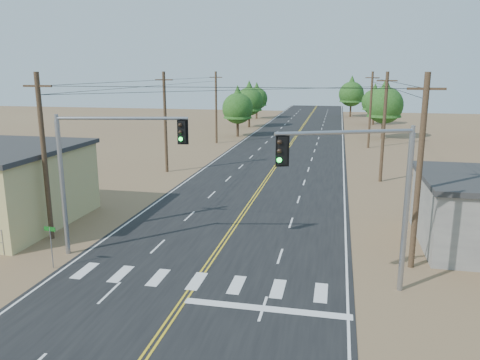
# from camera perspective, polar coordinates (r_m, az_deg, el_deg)

# --- Properties ---
(road) EXTENTS (15.00, 200.00, 0.02)m
(road) POSITION_cam_1_polar(r_m,az_deg,el_deg) (43.87, 3.14, -0.09)
(road) COLOR black
(road) RESTS_ON ground
(utility_pole_left_near) EXTENTS (1.80, 0.30, 10.00)m
(utility_pole_left_near) POSITION_cam_1_polar(r_m,az_deg,el_deg) (29.95, -22.76, 2.67)
(utility_pole_left_near) COLOR #4C3826
(utility_pole_left_near) RESTS_ON ground
(utility_pole_left_mid) EXTENTS (1.80, 0.30, 10.00)m
(utility_pole_left_mid) POSITION_cam_1_polar(r_m,az_deg,el_deg) (47.61, -9.09, 7.05)
(utility_pole_left_mid) COLOR #4C3826
(utility_pole_left_mid) RESTS_ON ground
(utility_pole_left_far) EXTENTS (1.80, 0.30, 10.00)m
(utility_pole_left_far) POSITION_cam_1_polar(r_m,az_deg,el_deg) (66.60, -2.93, 8.89)
(utility_pole_left_far) COLOR #4C3826
(utility_pole_left_far) RESTS_ON ground
(utility_pole_right_near) EXTENTS (1.80, 0.30, 10.00)m
(utility_pole_right_near) POSITION_cam_1_polar(r_m,az_deg,el_deg) (25.06, 21.00, 0.95)
(utility_pole_right_near) COLOR #4C3826
(utility_pole_right_near) RESTS_ON ground
(utility_pole_right_mid) EXTENTS (1.80, 0.30, 10.00)m
(utility_pole_right_mid) POSITION_cam_1_polar(r_m,az_deg,el_deg) (44.69, 17.13, 6.24)
(utility_pole_right_mid) COLOR #4C3826
(utility_pole_right_mid) RESTS_ON ground
(utility_pole_right_far) EXTENTS (1.80, 0.30, 10.00)m
(utility_pole_right_far) POSITION_cam_1_polar(r_m,az_deg,el_deg) (64.55, 15.62, 8.29)
(utility_pole_right_far) COLOR #4C3826
(utility_pole_right_far) RESTS_ON ground
(signal_mast_left) EXTENTS (6.96, 1.63, 7.82)m
(signal_mast_left) POSITION_cam_1_polar(r_m,az_deg,el_deg) (26.30, -16.89, 2.28)
(signal_mast_left) COLOR gray
(signal_mast_left) RESTS_ON ground
(signal_mast_right) EXTENTS (5.87, 2.71, 7.73)m
(signal_mast_right) POSITION_cam_1_polar(r_m,az_deg,el_deg) (21.23, 15.66, -0.44)
(signal_mast_right) COLOR gray
(signal_mast_right) RESTS_ON ground
(street_sign) EXTENTS (0.67, 0.08, 2.26)m
(street_sign) POSITION_cam_1_polar(r_m,az_deg,el_deg) (26.15, -22.07, -6.87)
(street_sign) COLOR gray
(street_sign) RESTS_ON ground
(tree_left_near) EXTENTS (4.78, 4.78, 7.97)m
(tree_left_near) POSITION_cam_1_polar(r_m,az_deg,el_deg) (73.46, -0.29, 9.11)
(tree_left_near) COLOR #3F2D1E
(tree_left_near) RESTS_ON ground
(tree_left_mid) EXTENTS (5.08, 5.08, 8.47)m
(tree_left_mid) POSITION_cam_1_polar(r_m,az_deg,el_deg) (86.04, 1.12, 9.90)
(tree_left_mid) COLOR #3F2D1E
(tree_left_mid) RESTS_ON ground
(tree_left_far) EXTENTS (4.68, 4.68, 7.80)m
(tree_left_far) POSITION_cam_1_polar(r_m,az_deg,el_deg) (101.96, 2.04, 10.16)
(tree_left_far) COLOR #3F2D1E
(tree_left_far) RESTS_ON ground
(tree_right_near) EXTENTS (5.49, 5.49, 9.16)m
(tree_right_near) POSITION_cam_1_polar(r_m,az_deg,el_deg) (74.28, 17.24, 9.13)
(tree_right_near) COLOR #3F2D1E
(tree_right_near) RESTS_ON ground
(tree_right_mid) EXTENTS (4.72, 4.72, 7.87)m
(tree_right_mid) POSITION_cam_1_polar(r_m,az_deg,el_deg) (93.63, 16.07, 9.44)
(tree_right_mid) COLOR #3F2D1E
(tree_right_mid) RESTS_ON ground
(tree_right_far) EXTENTS (5.50, 5.50, 9.17)m
(tree_right_far) POSITION_cam_1_polar(r_m,az_deg,el_deg) (108.84, 13.43, 10.45)
(tree_right_far) COLOR #3F2D1E
(tree_right_far) RESTS_ON ground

